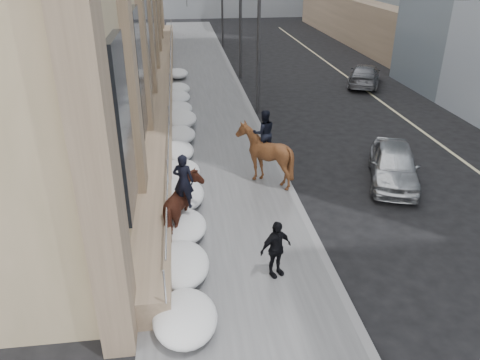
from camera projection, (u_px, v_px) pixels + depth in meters
name	position (u px, v px, depth m)	size (l,w,h in m)	color
ground	(235.00, 274.00, 12.87)	(140.00, 140.00, 0.00)	black
sidewalk	(210.00, 141.00, 21.74)	(5.00, 80.00, 0.12)	#4B4B4D
curb	(265.00, 138.00, 22.05)	(0.24, 80.00, 0.12)	slate
lane_line	(423.00, 132.00, 22.97)	(0.15, 70.00, 0.01)	#BFB78C
streetlight_mid	(256.00, 26.00, 23.63)	(1.71, 0.24, 8.00)	#2D2D30
traffic_signal	(227.00, 18.00, 30.93)	(4.10, 0.22, 6.00)	#2D2D30
snow_bank	(179.00, 149.00, 19.72)	(1.70, 18.10, 0.76)	silver
mounted_horse_left	(183.00, 204.00, 14.14)	(1.48, 2.30, 2.57)	#421E13
mounted_horse_right	(264.00, 152.00, 17.29)	(1.93, 2.14, 2.76)	#482814
pedestrian	(276.00, 249.00, 12.32)	(0.96, 0.40, 1.64)	black
car_silver	(394.00, 165.00, 17.68)	(1.72, 4.27, 1.45)	#ACAFB4
car_grey	(365.00, 75.00, 30.61)	(1.92, 4.71, 1.37)	slate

